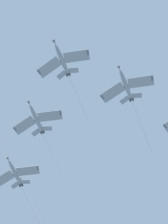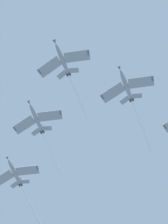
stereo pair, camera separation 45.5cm
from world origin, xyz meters
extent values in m
ellipsoid|color=gray|center=(-14.75, -11.75, 122.82)|extent=(2.36, 12.12, 3.54)
cone|color=#595E60|center=(-14.33, -18.32, 124.05)|extent=(1.31, 1.87, 1.47)
ellipsoid|color=black|center=(-14.63, -13.70, 123.79)|extent=(1.18, 2.98, 1.40)
cube|color=gray|center=(-9.51, -10.64, 122.57)|extent=(9.66, 6.14, 0.86)
cube|color=#595E60|center=(-5.44, -10.07, 122.63)|extent=(1.21, 1.92, 0.45)
cube|color=gray|center=(-20.09, -11.32, 122.57)|extent=(9.50, 5.13, 0.86)
cube|color=#595E60|center=(-24.20, -11.26, 122.63)|extent=(1.01, 1.89, 0.45)
cube|color=gray|center=(-12.79, -6.70, 121.90)|extent=(4.01, 3.00, 0.49)
cube|color=gray|center=(-17.34, -6.99, 121.90)|extent=(3.93, 2.63, 0.49)
cube|color=#595E60|center=(-15.07, -6.78, 123.31)|extent=(0.36, 2.88, 3.19)
cylinder|color=#38383D|center=(-14.66, -6.05, 121.65)|extent=(0.87, 1.18, 0.97)
cylinder|color=#38383D|center=(-15.56, -6.10, 121.65)|extent=(0.87, 1.18, 0.97)
cylinder|color=white|center=(-15.67, 2.69, 120.01)|extent=(2.08, 17.37, 4.17)
ellipsoid|color=gray|center=(1.92, 5.50, 118.94)|extent=(2.33, 12.12, 3.52)
cone|color=#595E60|center=(2.32, -1.07, 120.16)|extent=(1.31, 1.86, 1.47)
ellipsoid|color=black|center=(2.04, 3.55, 119.91)|extent=(1.18, 2.97, 1.39)
cube|color=gray|center=(7.16, 6.59, 118.70)|extent=(9.66, 6.11, 0.85)
cube|color=#595E60|center=(11.23, 7.16, 118.76)|extent=(1.21, 1.92, 0.45)
cube|color=gray|center=(-3.42, 5.95, 118.70)|extent=(9.50, 5.16, 0.85)
cube|color=#595E60|center=(-7.53, 6.02, 118.76)|extent=(1.02, 1.89, 0.45)
cube|color=gray|center=(3.89, 10.55, 118.03)|extent=(4.01, 2.99, 0.48)
cube|color=gray|center=(-0.66, 10.27, 118.03)|extent=(3.94, 2.64, 0.48)
cube|color=#595E60|center=(1.61, 10.47, 119.44)|extent=(0.35, 2.87, 3.19)
cylinder|color=#38383D|center=(2.02, 11.21, 117.79)|extent=(0.87, 1.18, 0.97)
cylinder|color=#38383D|center=(1.12, 11.15, 117.79)|extent=(0.87, 1.18, 0.97)
cylinder|color=white|center=(0.92, 21.90, 115.80)|extent=(2.18, 21.26, 4.78)
ellipsoid|color=gray|center=(-33.60, 3.57, 119.59)|extent=(2.51, 12.14, 3.47)
cone|color=#595E60|center=(-33.09, -3.01, 120.78)|extent=(1.33, 1.87, 1.47)
ellipsoid|color=black|center=(-33.45, 1.61, 120.55)|extent=(1.22, 2.98, 1.38)
cube|color=gray|center=(-28.37, 4.74, 119.35)|extent=(9.67, 6.23, 0.84)
cube|color=#595E60|center=(-24.31, 5.37, 119.41)|extent=(1.23, 1.92, 0.44)
cube|color=gray|center=(-38.94, 3.93, 119.35)|extent=(9.47, 5.03, 0.84)
cube|color=#595E60|center=(-43.05, 3.93, 119.41)|extent=(0.99, 1.88, 0.44)
cube|color=gray|center=(-31.70, 8.65, 118.70)|extent=(4.01, 3.03, 0.48)
cube|color=gray|center=(-36.25, 8.30, 118.70)|extent=(3.92, 2.60, 0.48)
cube|color=#595E60|center=(-33.98, 8.52, 120.11)|extent=(0.40, 2.86, 3.18)
cylinder|color=#38383D|center=(-33.58, 9.27, 118.46)|extent=(0.88, 1.18, 0.96)
cylinder|color=#38383D|center=(-34.48, 9.21, 118.46)|extent=(0.88, 1.18, 0.96)
cylinder|color=white|center=(-34.73, 18.44, 116.80)|extent=(2.10, 18.19, 3.96)
cube|color=#595E60|center=(8.50, 25.82, 116.04)|extent=(0.96, 1.88, 0.42)
ellipsoid|color=gray|center=(-52.12, 19.70, 116.10)|extent=(2.55, 12.14, 3.44)
cone|color=#595E60|center=(-51.60, 13.13, 117.27)|extent=(1.34, 1.88, 1.46)
ellipsoid|color=black|center=(-51.96, 17.75, 117.05)|extent=(1.23, 2.98, 1.38)
cube|color=gray|center=(-46.90, 20.89, 115.86)|extent=(9.67, 6.26, 0.83)
cube|color=#595E60|center=(-42.84, 21.53, 115.92)|extent=(1.23, 1.92, 0.43)
cube|color=gray|center=(-57.46, 20.05, 115.86)|extent=(9.47, 5.01, 0.83)
cube|color=gray|center=(-50.24, 24.79, 115.22)|extent=(4.02, 3.04, 0.47)
cube|color=gray|center=(-54.78, 24.43, 115.22)|extent=(3.92, 2.59, 0.47)
cube|color=#595E60|center=(-52.51, 24.66, 116.63)|extent=(0.41, 2.86, 3.18)
cylinder|color=#38383D|center=(-52.12, 25.41, 114.98)|extent=(0.89, 1.18, 0.96)
cylinder|color=#38383D|center=(-53.02, 25.34, 114.98)|extent=(0.89, 1.18, 0.96)
cylinder|color=white|center=(-53.47, 36.70, 112.96)|extent=(2.57, 22.44, 4.76)
camera|label=1|loc=(12.09, -48.32, 1.82)|focal=58.14mm
camera|label=2|loc=(11.68, -48.53, 1.82)|focal=58.14mm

